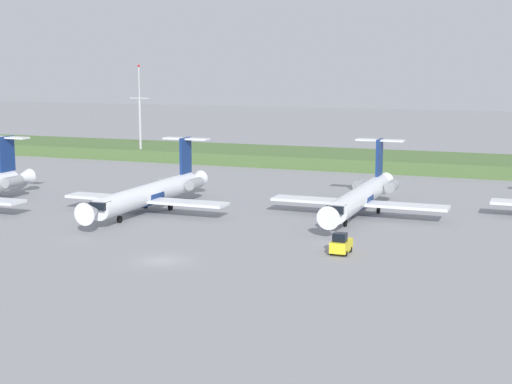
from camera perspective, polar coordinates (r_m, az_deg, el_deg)
The scene contains 6 objects.
ground_plane at distance 104.00m, azimuth 0.86°, elevation -1.27°, with size 500.00×500.00×0.00m, color gray.
grass_berm at distance 150.59m, azimuth 7.43°, elevation 2.40°, with size 320.00×20.00×2.33m, color #4C6B38.
regional_jet_third at distance 102.69m, azimuth -7.81°, elevation -0.06°, with size 22.81×31.00×9.00m.
regional_jet_fourth at distance 100.42m, azimuth 7.83°, elevation -0.27°, with size 22.81×31.00×9.00m.
antenna_mast at distance 159.12m, azimuth -8.61°, elevation 5.26°, with size 4.40×0.50×19.46m.
baggage_tug at distance 79.62m, azimuth 6.33°, elevation -3.89°, with size 1.72×3.20×2.30m.
Camera 1 is at (35.60, -65.82, 19.12)m, focal length 53.85 mm.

